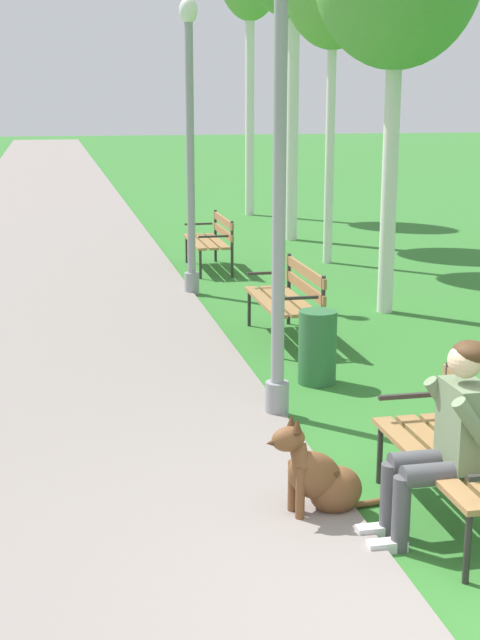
{
  "coord_description": "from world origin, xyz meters",
  "views": [
    {
      "loc": [
        -1.98,
        -4.04,
        2.64
      ],
      "look_at": [
        -0.54,
        2.86,
        0.9
      ],
      "focal_mm": 50.9,
      "sensor_mm": 36.0,
      "label": 1
    }
  ],
  "objects_px": {
    "park_bench_near": "(466,447)",
    "park_bench_mid": "(289,295)",
    "park_bench_far": "(212,237)",
    "litter_bin": "(317,347)",
    "person_seated_on_near_bench": "(447,434)",
    "dog_brown": "(321,478)",
    "lamp_post_mid": "(190,146)",
    "lamp_post_near": "(280,150)"
  },
  "relations": [
    {
      "from": "park_bench_mid",
      "to": "lamp_post_near",
      "type": "xyz_separation_m",
      "value": [
        -0.73,
        -2.38,
        1.72
      ]
    },
    {
      "from": "dog_brown",
      "to": "lamp_post_near",
      "type": "height_order",
      "value": "lamp_post_near"
    },
    {
      "from": "lamp_post_near",
      "to": "park_bench_mid",
      "type": "bearing_deg",
      "value": 72.98
    },
    {
      "from": "park_bench_near",
      "to": "park_bench_mid",
      "type": "distance_m",
      "value": 4.56
    },
    {
      "from": "park_bench_far",
      "to": "park_bench_mid",
      "type": "bearing_deg",
      "value": -88.67
    },
    {
      "from": "dog_brown",
      "to": "lamp_post_mid",
      "type": "distance_m",
      "value": 7.09
    },
    {
      "from": "park_bench_mid",
      "to": "lamp_post_mid",
      "type": "height_order",
      "value": "lamp_post_mid"
    },
    {
      "from": "park_bench_near",
      "to": "person_seated_on_near_bench",
      "type": "bearing_deg",
      "value": -142.4
    },
    {
      "from": "park_bench_mid",
      "to": "person_seated_on_near_bench",
      "type": "distance_m",
      "value": 4.73
    },
    {
      "from": "park_bench_near",
      "to": "dog_brown",
      "type": "relative_size",
      "value": 1.81
    },
    {
      "from": "person_seated_on_near_bench",
      "to": "park_bench_mid",
      "type": "bearing_deg",
      "value": 86.7
    },
    {
      "from": "dog_brown",
      "to": "park_bench_mid",
      "type": "bearing_deg",
      "value": 77.96
    },
    {
      "from": "park_bench_mid",
      "to": "person_seated_on_near_bench",
      "type": "height_order",
      "value": "person_seated_on_near_bench"
    },
    {
      "from": "dog_brown",
      "to": "lamp_post_near",
      "type": "relative_size",
      "value": 0.19
    },
    {
      "from": "person_seated_on_near_bench",
      "to": "litter_bin",
      "type": "bearing_deg",
      "value": 87.58
    },
    {
      "from": "dog_brown",
      "to": "lamp_post_mid",
      "type": "xyz_separation_m",
      "value": [
        0.23,
        6.87,
        1.74
      ]
    },
    {
      "from": "park_bench_near",
      "to": "park_bench_mid",
      "type": "height_order",
      "value": "same"
    },
    {
      "from": "litter_bin",
      "to": "lamp_post_near",
      "type": "bearing_deg",
      "value": -126.24
    },
    {
      "from": "dog_brown",
      "to": "lamp_post_near",
      "type": "distance_m",
      "value": 2.74
    },
    {
      "from": "park_bench_mid",
      "to": "park_bench_far",
      "type": "bearing_deg",
      "value": 91.33
    },
    {
      "from": "park_bench_far",
      "to": "lamp_post_mid",
      "type": "height_order",
      "value": "lamp_post_mid"
    },
    {
      "from": "litter_bin",
      "to": "dog_brown",
      "type": "bearing_deg",
      "value": -105.99
    },
    {
      "from": "park_bench_near",
      "to": "park_bench_mid",
      "type": "xyz_separation_m",
      "value": [
        0.06,
        4.56,
        0.0
      ]
    },
    {
      "from": "litter_bin",
      "to": "lamp_post_mid",
      "type": "bearing_deg",
      "value": 97.47
    },
    {
      "from": "park_bench_mid",
      "to": "litter_bin",
      "type": "distance_m",
      "value": 1.59
    },
    {
      "from": "lamp_post_mid",
      "to": "litter_bin",
      "type": "height_order",
      "value": "lamp_post_mid"
    },
    {
      "from": "park_bench_far",
      "to": "lamp_post_mid",
      "type": "relative_size",
      "value": 0.39
    },
    {
      "from": "person_seated_on_near_bench",
      "to": "park_bench_near",
      "type": "bearing_deg",
      "value": 37.6
    },
    {
      "from": "lamp_post_near",
      "to": "lamp_post_mid",
      "type": "xyz_separation_m",
      "value": [
        0.04,
        4.98,
        -0.23
      ]
    },
    {
      "from": "park_bench_mid",
      "to": "person_seated_on_near_bench",
      "type": "relative_size",
      "value": 1.2
    },
    {
      "from": "park_bench_near",
      "to": "lamp_post_near",
      "type": "relative_size",
      "value": 0.35
    },
    {
      "from": "lamp_post_near",
      "to": "park_bench_near",
      "type": "bearing_deg",
      "value": -73.02
    },
    {
      "from": "litter_bin",
      "to": "person_seated_on_near_bench",
      "type": "bearing_deg",
      "value": -92.42
    },
    {
      "from": "park_bench_mid",
      "to": "park_bench_far",
      "type": "relative_size",
      "value": 1.0
    },
    {
      "from": "park_bench_near",
      "to": "lamp_post_mid",
      "type": "height_order",
      "value": "lamp_post_mid"
    },
    {
      "from": "park_bench_far",
      "to": "litter_bin",
      "type": "xyz_separation_m",
      "value": [
        -0.04,
        -5.89,
        -0.16
      ]
    },
    {
      "from": "park_bench_near",
      "to": "person_seated_on_near_bench",
      "type": "distance_m",
      "value": 0.31
    },
    {
      "from": "person_seated_on_near_bench",
      "to": "dog_brown",
      "type": "xyz_separation_m",
      "value": [
        -0.64,
        0.44,
        -0.42
      ]
    },
    {
      "from": "park_bench_mid",
      "to": "dog_brown",
      "type": "height_order",
      "value": "park_bench_mid"
    },
    {
      "from": "park_bench_mid",
      "to": "park_bench_far",
      "type": "height_order",
      "value": "same"
    },
    {
      "from": "person_seated_on_near_bench",
      "to": "lamp_post_near",
      "type": "height_order",
      "value": "lamp_post_near"
    },
    {
      "from": "person_seated_on_near_bench",
      "to": "park_bench_far",
      "type": "bearing_deg",
      "value": 88.91
    }
  ]
}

